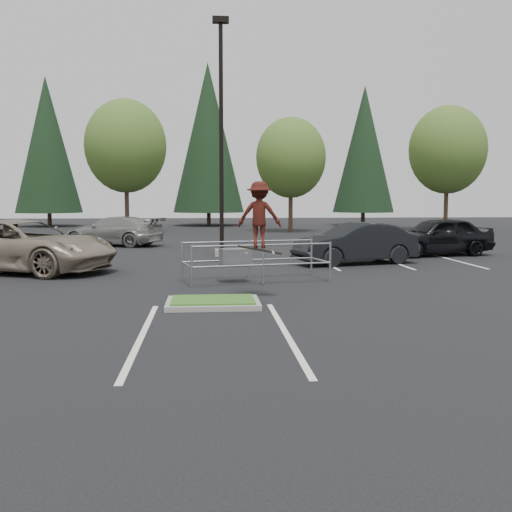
{
  "coord_description": "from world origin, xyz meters",
  "views": [
    {
      "loc": [
        -0.11,
        -14.07,
        2.57
      ],
      "look_at": [
        1.15,
        1.5,
        1.03
      ],
      "focal_mm": 42.0,
      "sensor_mm": 36.0,
      "label": 1
    }
  ],
  "objects": [
    {
      "name": "light_pole",
      "position": [
        0.5,
        12.0,
        4.56
      ],
      "size": [
        0.7,
        0.6,
        10.12
      ],
      "color": "gray",
      "rests_on": "ground"
    },
    {
      "name": "ground",
      "position": [
        0.0,
        0.0,
        0.0
      ],
      "size": [
        120.0,
        120.0,
        0.0
      ],
      "primitive_type": "plane",
      "color": "black",
      "rests_on": "ground"
    },
    {
      "name": "cart_corral",
      "position": [
        0.87,
        3.89,
        0.77
      ],
      "size": [
        4.55,
        2.45,
        1.23
      ],
      "rotation": [
        0.0,
        0.0,
        0.22
      ],
      "color": "gray",
      "rests_on": "ground"
    },
    {
      "name": "decid_c",
      "position": [
        5.99,
        29.83,
        5.25
      ],
      "size": [
        5.12,
        5.12,
        8.38
      ],
      "color": "#38281C",
      "rests_on": "ground"
    },
    {
      "name": "decid_b",
      "position": [
        -6.01,
        30.53,
        6.04
      ],
      "size": [
        5.89,
        5.89,
        9.64
      ],
      "color": "#38281C",
      "rests_on": "ground"
    },
    {
      "name": "conif_c",
      "position": [
        14.0,
        39.5,
        6.85
      ],
      "size": [
        5.5,
        5.5,
        12.5
      ],
      "color": "#38281C",
      "rests_on": "ground"
    },
    {
      "name": "conif_a",
      "position": [
        -14.0,
        40.0,
        7.1
      ],
      "size": [
        5.72,
        5.72,
        13.0
      ],
      "color": "#38281C",
      "rests_on": "ground"
    },
    {
      "name": "car_r_charc",
      "position": [
        5.57,
        8.55,
        0.79
      ],
      "size": [
        5.08,
        2.94,
        1.58
      ],
      "primitive_type": "imported",
      "rotation": [
        0.0,
        0.0,
        4.99
      ],
      "color": "black",
      "rests_on": "ground"
    },
    {
      "name": "conif_b",
      "position": [
        0.0,
        40.5,
        7.85
      ],
      "size": [
        6.38,
        6.38,
        14.5
      ],
      "color": "#38281C",
      "rests_on": "ground"
    },
    {
      "name": "skateboarder",
      "position": [
        1.2,
        1.0,
        2.11
      ],
      "size": [
        1.19,
        0.82,
        1.85
      ],
      "rotation": [
        0.0,
        0.0,
        2.95
      ],
      "color": "black",
      "rests_on": "ground"
    },
    {
      "name": "decid_d",
      "position": [
        17.99,
        30.33,
        5.91
      ],
      "size": [
        5.76,
        5.76,
        9.43
      ],
      "color": "#38281C",
      "rests_on": "ground"
    },
    {
      "name": "car_l_tan",
      "position": [
        -6.5,
        7.0,
        0.9
      ],
      "size": [
        7.13,
        5.16,
        1.8
      ],
      "primitive_type": "imported",
      "rotation": [
        0.0,
        0.0,
        1.2
      ],
      "color": "gray",
      "rests_on": "ground"
    },
    {
      "name": "car_far_silver",
      "position": [
        -5.0,
        18.0,
        0.77
      ],
      "size": [
        5.76,
        3.99,
        1.55
      ],
      "primitive_type": "imported",
      "rotation": [
        0.0,
        0.0,
        4.33
      ],
      "color": "gray",
      "rests_on": "ground"
    },
    {
      "name": "grass_median",
      "position": [
        0.0,
        0.0,
        0.08
      ],
      "size": [
        2.2,
        1.6,
        0.16
      ],
      "color": "gray",
      "rests_on": "ground"
    },
    {
      "name": "stall_lines",
      "position": [
        -1.35,
        6.02,
        0.0
      ],
      "size": [
        22.62,
        17.6,
        0.01
      ],
      "color": "silver",
      "rests_on": "ground"
    },
    {
      "name": "car_r_black",
      "position": [
        10.0,
        11.5,
        0.85
      ],
      "size": [
        5.31,
        3.02,
        1.7
      ],
      "primitive_type": "imported",
      "rotation": [
        0.0,
        0.0,
        4.92
      ],
      "color": "black",
      "rests_on": "ground"
    }
  ]
}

